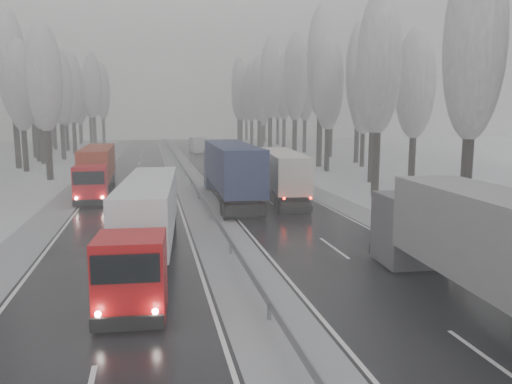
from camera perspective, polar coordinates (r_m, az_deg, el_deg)
name	(u,v)px	position (r m, az deg, el deg)	size (l,w,h in m)	color
ground	(306,384)	(13.35, 5.78, -21.02)	(260.00, 260.00, 0.00)	silver
carriageway_right	(258,194)	(42.48, 0.27, -0.20)	(7.50, 200.00, 0.03)	black
carriageway_left	(132,198)	(41.58, -14.02, -0.66)	(7.50, 200.00, 0.03)	black
median_slush	(197,196)	(41.71, -6.80, -0.42)	(3.00, 200.00, 0.04)	gray
shoulder_right	(314,192)	(43.78, 6.62, 0.01)	(2.40, 200.00, 0.04)	gray
shoulder_left	(67,200)	(42.07, -20.77, -0.86)	(2.40, 200.00, 0.04)	gray
median_guardrail	(197,189)	(41.61, -6.81, 0.36)	(0.12, 200.00, 0.76)	slate
tree_16	(475,45)	(32.81, 23.71, 15.12)	(3.60, 3.60, 16.53)	black
tree_18	(379,64)	(42.35, 13.90, 14.02)	(3.60, 3.60, 16.58)	black
tree_19	(416,84)	(48.32, 17.77, 11.65)	(3.60, 3.60, 14.57)	black
tree_20	(374,79)	(51.07, 13.35, 12.47)	(3.60, 3.60, 15.71)	black
tree_21	(378,64)	(55.78, 13.75, 14.04)	(3.60, 3.60, 18.62)	black
tree_22	(328,84)	(60.37, 8.28, 12.09)	(3.60, 3.60, 15.86)	black
tree_23	(364,98)	(66.36, 12.23, 10.40)	(3.60, 3.60, 13.55)	black
tree_24	(321,63)	(65.99, 7.41, 14.38)	(3.60, 3.60, 20.49)	black
tree_25	(359,72)	(72.14, 11.65, 13.26)	(3.60, 3.60, 19.44)	black
tree_26	(295,78)	(75.53, 4.52, 12.88)	(3.60, 3.60, 18.78)	black
tree_27	(332,85)	(81.52, 8.63, 11.98)	(3.60, 3.60, 17.62)	black
tree_28	(270,79)	(85.55, 1.65, 12.77)	(3.60, 3.60, 19.62)	black
tree_29	(305,87)	(91.31, 5.64, 11.87)	(3.60, 3.60, 18.11)	black
tree_30	(259,89)	(95.02, 0.37, 11.70)	(3.60, 3.60, 17.86)	black
tree_31	(284,88)	(100.32, 3.25, 11.79)	(3.60, 3.60, 18.58)	black
tree_32	(252,93)	(102.36, -0.50, 11.30)	(3.60, 3.60, 17.33)	black
tree_33	(262,103)	(106.86, 0.74, 10.16)	(3.60, 3.60, 14.33)	black
tree_34	(241,93)	(109.17, -1.73, 11.23)	(3.60, 3.60, 17.63)	black
tree_35	(278,92)	(115.06, 2.52, 11.30)	(3.60, 3.60, 18.25)	black
tree_36	(239,88)	(119.16, -1.96, 11.82)	(3.60, 3.60, 20.23)	black
tree_37	(264,99)	(124.36, 0.95, 10.56)	(3.60, 3.60, 16.37)	black
tree_38	(238,96)	(129.78, -2.03, 10.93)	(3.60, 3.60, 17.97)	black
tree_39	(246,101)	(134.18, -1.12, 10.38)	(3.60, 3.60, 16.19)	black
tree_62	(44,78)	(55.84, -23.07, 11.90)	(3.60, 3.60, 16.04)	black
tree_64	(21,87)	(65.48, -25.30, 10.84)	(3.60, 3.60, 15.42)	black
tree_65	(12,67)	(69.96, -26.15, 12.73)	(3.60, 3.60, 19.48)	black
tree_66	(39,91)	(74.87, -23.52, 10.49)	(3.60, 3.60, 15.23)	black
tree_67	(34,84)	(79.12, -23.99, 11.20)	(3.60, 3.60, 17.09)	black
tree_68	(60,87)	(81.28, -21.49, 11.06)	(3.60, 3.60, 16.65)	black
tree_69	(31,77)	(86.20, -24.36, 11.87)	(3.60, 3.60, 19.35)	black
tree_70	(72,89)	(91.21, -20.30, 10.98)	(3.60, 3.60, 17.09)	black
tree_71	(46,81)	(96.01, -22.87, 11.66)	(3.60, 3.60, 19.61)	black
tree_72	(65,98)	(100.78, -20.98, 9.96)	(3.60, 3.60, 15.11)	black
tree_73	(52,92)	(105.24, -22.26, 10.55)	(3.60, 3.60, 17.22)	black
tree_74	(92,86)	(111.11, -18.19, 11.44)	(3.60, 3.60, 19.68)	black
tree_75	(50,90)	(116.31, -22.51, 10.74)	(3.60, 3.60, 18.60)	black
tree_76	(102,92)	(120.31, -17.19, 10.90)	(3.60, 3.60, 18.55)	black
tree_77	(79,104)	(124.81, -19.57, 9.46)	(3.60, 3.60, 14.32)	black
tree_78	(89,90)	(127.24, -18.54, 10.99)	(3.60, 3.60, 19.55)	black
tree_79	(79,97)	(131.47, -19.53, 10.16)	(3.60, 3.60, 17.07)	black
truck_grey_tarp	(508,253)	(17.28, 26.89, -6.24)	(3.49, 16.38, 4.17)	#515257
truck_blue_box	(230,168)	(38.56, -3.04, 2.80)	(3.21, 17.67, 4.51)	#1F284D
truck_cream_box	(280,171)	(40.22, 2.81, 2.46)	(3.95, 14.98, 3.81)	#A59F92
box_truck_distant	(197,145)	(90.51, -6.72, 5.39)	(2.54, 7.51, 2.77)	#B5B7BD
truck_red_white	(148,215)	(23.22, -12.29, -2.64)	(3.31, 14.26, 3.63)	#A9090C
truck_red_red	(97,166)	(45.32, -17.69, 2.80)	(2.72, 15.10, 3.86)	#B90A12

